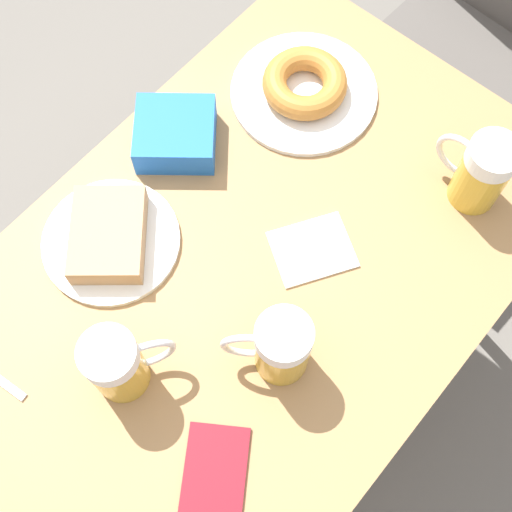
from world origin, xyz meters
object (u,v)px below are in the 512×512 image
plate_with_cake (109,237)px  napkin_folded (312,249)px  plate_with_donut (304,87)px  beer_mug_center (280,347)px  beer_mug_right (118,364)px  beer_mug_left (481,172)px  passport_near_edge (215,470)px  blue_pouch (176,134)px  chair (489,16)px

plate_with_cake → napkin_folded: size_ratio=1.40×
plate_with_cake → napkin_folded: plate_with_cake is taller
plate_with_donut → napkin_folded: bearing=-48.3°
beer_mug_center → beer_mug_right: size_ratio=1.00×
plate_with_cake → beer_mug_left: 0.59m
passport_near_edge → plate_with_cake: bearing=156.9°
beer_mug_center → passport_near_edge: bearing=-79.1°
plate_with_cake → napkin_folded: (0.25, 0.20, -0.02)m
passport_near_edge → napkin_folded: bearing=107.2°
beer_mug_center → passport_near_edge: (0.03, -0.18, -0.07)m
napkin_folded → beer_mug_center: bearing=-66.7°
blue_pouch → passport_near_edge: bearing=-41.2°
plate_with_cake → beer_mug_left: (0.39, 0.45, 0.05)m
blue_pouch → napkin_folded: bearing=-0.9°
beer_mug_right → napkin_folded: size_ratio=0.88×
beer_mug_left → beer_mug_right: same height
beer_mug_center → blue_pouch: size_ratio=0.77×
beer_mug_center → beer_mug_right: bearing=-133.2°
napkin_folded → passport_near_edge: (0.11, -0.35, 0.00)m
plate_with_cake → beer_mug_right: beer_mug_right is taller
beer_mug_center → napkin_folded: beer_mug_center is taller
plate_with_cake → beer_mug_center: (0.33, 0.03, 0.05)m
napkin_folded → passport_near_edge: size_ratio=1.03×
chair → plate_with_cake: size_ratio=4.06×
passport_near_edge → beer_mug_right: bearing=175.6°
plate_with_donut → blue_pouch: 0.24m
beer_mug_left → passport_near_edge: size_ratio=0.91×
chair → beer_mug_right: beer_mug_right is taller
plate_with_cake → beer_mug_left: bearing=49.4°
plate_with_cake → passport_near_edge: bearing=-23.1°
beer_mug_right → plate_with_cake: bearing=140.7°
plate_with_donut → passport_near_edge: bearing=-61.8°
plate_with_donut → beer_mug_left: (0.33, 0.03, 0.05)m
chair → blue_pouch: 0.85m
beer_mug_left → plate_with_cake: bearing=-130.6°
plate_with_cake → beer_mug_left: size_ratio=1.59×
plate_with_donut → passport_near_edge: plate_with_donut is taller
chair → beer_mug_right: (0.03, -1.13, 0.29)m
beer_mug_left → napkin_folded: 0.29m
plate_with_donut → napkin_folded: size_ratio=1.63×
beer_mug_left → blue_pouch: size_ratio=0.77×
plate_with_donut → beer_mug_left: beer_mug_left is taller
beer_mug_right → blue_pouch: bearing=122.4°
beer_mug_center → blue_pouch: (-0.37, 0.18, -0.04)m
beer_mug_right → passport_near_edge: (0.19, -0.01, -0.07)m
beer_mug_right → beer_mug_center: bearing=46.8°
napkin_folded → plate_with_donut: bearing=131.7°
beer_mug_center → chair: bearing=100.7°
plate_with_donut → blue_pouch: size_ratio=1.43×
chair → napkin_folded: chair is taller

